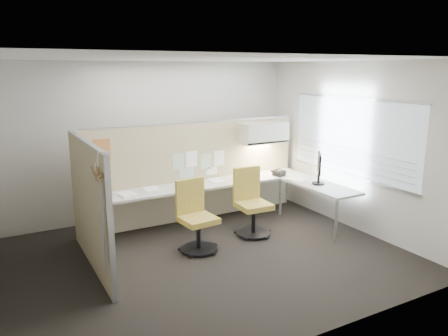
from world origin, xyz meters
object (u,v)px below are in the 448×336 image
phone (279,173)px  monitor (319,167)px  desk (225,190)px  chair_left (196,218)px  chair_right (251,204)px

phone → monitor: bearing=-92.8°
desk → chair_left: bearing=-140.1°
desk → chair_left: size_ratio=3.80×
monitor → phone: (-0.24, 0.82, -0.26)m
chair_right → monitor: (1.24, -0.20, 0.54)m
desk → phone: size_ratio=15.31×
monitor → phone: size_ratio=2.05×
chair_right → phone: bearing=34.4°
chair_right → phone: size_ratio=4.13×
desk → monitor: size_ratio=7.45×
chair_right → phone: 1.20m
monitor → phone: 0.89m
chair_left → monitor: (2.31, -0.05, 0.55)m
desk → chair_right: chair_right is taller
desk → monitor: 1.66m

